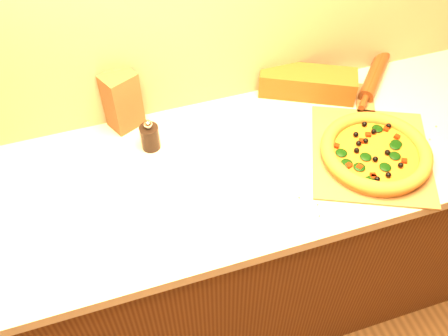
# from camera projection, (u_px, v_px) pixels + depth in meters

# --- Properties ---
(cabinet) EXTENTS (2.80, 0.65, 0.86)m
(cabinet) POSITION_uv_depth(u_px,v_px,m) (209.00, 252.00, 1.93)
(cabinet) COLOR #47210F
(cabinet) RESTS_ON ground
(countertop) EXTENTS (2.84, 0.68, 0.04)m
(countertop) POSITION_uv_depth(u_px,v_px,m) (206.00, 177.00, 1.59)
(countertop) COLOR #BFAC95
(countertop) RESTS_ON cabinet
(pizza_peel) EXTENTS (0.52, 0.60, 0.01)m
(pizza_peel) POSITION_uv_depth(u_px,v_px,m) (370.00, 150.00, 1.64)
(pizza_peel) COLOR brown
(pizza_peel) RESTS_ON countertop
(pizza) EXTENTS (0.35, 0.35, 0.05)m
(pizza) POSITION_uv_depth(u_px,v_px,m) (376.00, 152.00, 1.59)
(pizza) COLOR #B56E2D
(pizza) RESTS_ON pizza_peel
(pepper_grinder) EXTENTS (0.06, 0.06, 0.12)m
(pepper_grinder) POSITION_uv_depth(u_px,v_px,m) (150.00, 137.00, 1.62)
(pepper_grinder) COLOR black
(pepper_grinder) RESTS_ON countertop
(rolling_pin) EXTENTS (0.29, 0.31, 0.05)m
(rolling_pin) POSITION_uv_depth(u_px,v_px,m) (375.00, 75.00, 1.86)
(rolling_pin) COLOR #562B0E
(rolling_pin) RESTS_ON countertop
(bread_bag) EXTENTS (0.36, 0.25, 0.09)m
(bread_bag) POSITION_uv_depth(u_px,v_px,m) (307.00, 83.00, 1.80)
(bread_bag) COLOR brown
(bread_bag) RESTS_ON countertop
(paper_bag) EXTENTS (0.13, 0.12, 0.21)m
(paper_bag) POSITION_uv_depth(u_px,v_px,m) (122.00, 100.00, 1.65)
(paper_bag) COLOR brown
(paper_bag) RESTS_ON countertop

